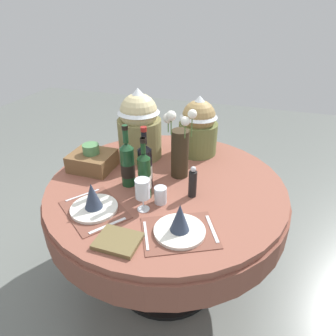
{
  "coord_description": "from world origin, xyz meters",
  "views": [
    {
      "loc": [
        0.48,
        -1.42,
        1.73
      ],
      "look_at": [
        0.0,
        0.03,
        0.86
      ],
      "focal_mm": 32.41,
      "sensor_mm": 36.0,
      "label": 1
    }
  ],
  "objects_px": {
    "gift_tub_back_centre": "(198,123)",
    "woven_basket_side_left": "(92,160)",
    "place_setting_right": "(180,225)",
    "wine_bottle_right": "(145,165)",
    "tumbler_near_left": "(161,195)",
    "wine_bottle_left": "(144,175)",
    "wine_bottle_rear": "(128,164)",
    "book_on_table": "(118,241)",
    "dining_table": "(166,201)",
    "wine_glass_left": "(143,189)",
    "pepper_mill": "(193,183)",
    "place_setting_left": "(93,203)",
    "gift_tub_back_left": "(139,121)",
    "flower_vase": "(179,148)"
  },
  "relations": [
    {
      "from": "woven_basket_side_left",
      "to": "tumbler_near_left",
      "type": "bearing_deg",
      "value": -21.82
    },
    {
      "from": "wine_bottle_left",
      "to": "pepper_mill",
      "type": "distance_m",
      "value": 0.26
    },
    {
      "from": "gift_tub_back_left",
      "to": "place_setting_left",
      "type": "bearing_deg",
      "value": -89.1
    },
    {
      "from": "wine_glass_left",
      "to": "book_on_table",
      "type": "xyz_separation_m",
      "value": [
        -0.02,
        -0.26,
        -0.11
      ]
    },
    {
      "from": "wine_bottle_right",
      "to": "wine_bottle_rear",
      "type": "height_order",
      "value": "wine_bottle_rear"
    },
    {
      "from": "dining_table",
      "to": "pepper_mill",
      "type": "relative_size",
      "value": 7.68
    },
    {
      "from": "place_setting_right",
      "to": "wine_bottle_right",
      "type": "bearing_deg",
      "value": 132.61
    },
    {
      "from": "wine_bottle_rear",
      "to": "gift_tub_back_centre",
      "type": "relative_size",
      "value": 0.91
    },
    {
      "from": "place_setting_left",
      "to": "wine_glass_left",
      "type": "height_order",
      "value": "wine_glass_left"
    },
    {
      "from": "place_setting_left",
      "to": "gift_tub_back_centre",
      "type": "bearing_deg",
      "value": 66.89
    },
    {
      "from": "book_on_table",
      "to": "place_setting_right",
      "type": "bearing_deg",
      "value": 32.29
    },
    {
      "from": "woven_basket_side_left",
      "to": "dining_table",
      "type": "bearing_deg",
      "value": -2.02
    },
    {
      "from": "dining_table",
      "to": "wine_glass_left",
      "type": "xyz_separation_m",
      "value": [
        -0.03,
        -0.28,
        0.25
      ]
    },
    {
      "from": "pepper_mill",
      "to": "gift_tub_back_left",
      "type": "relative_size",
      "value": 0.39
    },
    {
      "from": "wine_bottle_left",
      "to": "wine_bottle_rear",
      "type": "relative_size",
      "value": 0.95
    },
    {
      "from": "wine_glass_left",
      "to": "pepper_mill",
      "type": "height_order",
      "value": "pepper_mill"
    },
    {
      "from": "place_setting_right",
      "to": "wine_glass_left",
      "type": "distance_m",
      "value": 0.26
    },
    {
      "from": "pepper_mill",
      "to": "book_on_table",
      "type": "distance_m",
      "value": 0.51
    },
    {
      "from": "gift_tub_back_left",
      "to": "dining_table",
      "type": "bearing_deg",
      "value": -44.9
    },
    {
      "from": "dining_table",
      "to": "book_on_table",
      "type": "relative_size",
      "value": 7.35
    },
    {
      "from": "tumbler_near_left",
      "to": "pepper_mill",
      "type": "xyz_separation_m",
      "value": [
        0.14,
        0.11,
        0.04
      ]
    },
    {
      "from": "tumbler_near_left",
      "to": "book_on_table",
      "type": "distance_m",
      "value": 0.35
    },
    {
      "from": "place_setting_right",
      "to": "wine_bottle_rear",
      "type": "xyz_separation_m",
      "value": [
        -0.4,
        0.31,
        0.09
      ]
    },
    {
      "from": "place_setting_right",
      "to": "book_on_table",
      "type": "relative_size",
      "value": 2.2
    },
    {
      "from": "flower_vase",
      "to": "gift_tub_back_centre",
      "type": "distance_m",
      "value": 0.35
    },
    {
      "from": "place_setting_left",
      "to": "wine_bottle_rear",
      "type": "bearing_deg",
      "value": 76.84
    },
    {
      "from": "place_setting_right",
      "to": "pepper_mill",
      "type": "height_order",
      "value": "pepper_mill"
    },
    {
      "from": "wine_bottle_right",
      "to": "tumbler_near_left",
      "type": "relative_size",
      "value": 3.91
    },
    {
      "from": "place_setting_left",
      "to": "woven_basket_side_left",
      "type": "bearing_deg",
      "value": 120.88
    },
    {
      "from": "place_setting_left",
      "to": "wine_bottle_left",
      "type": "xyz_separation_m",
      "value": [
        0.2,
        0.2,
        0.09
      ]
    },
    {
      "from": "wine_bottle_left",
      "to": "gift_tub_back_centre",
      "type": "xyz_separation_m",
      "value": [
        0.14,
        0.61,
        0.08
      ]
    },
    {
      "from": "book_on_table",
      "to": "gift_tub_back_centre",
      "type": "relative_size",
      "value": 0.48
    },
    {
      "from": "tumbler_near_left",
      "to": "woven_basket_side_left",
      "type": "height_order",
      "value": "woven_basket_side_left"
    },
    {
      "from": "place_setting_left",
      "to": "wine_glass_left",
      "type": "relative_size",
      "value": 2.41
    },
    {
      "from": "flower_vase",
      "to": "gift_tub_back_centre",
      "type": "bearing_deg",
      "value": 85.19
    },
    {
      "from": "flower_vase",
      "to": "pepper_mill",
      "type": "height_order",
      "value": "flower_vase"
    },
    {
      "from": "place_setting_right",
      "to": "pepper_mill",
      "type": "distance_m",
      "value": 0.31
    },
    {
      "from": "tumbler_near_left",
      "to": "gift_tub_back_centre",
      "type": "relative_size",
      "value": 0.23
    },
    {
      "from": "wine_bottle_right",
      "to": "wine_glass_left",
      "type": "height_order",
      "value": "wine_bottle_right"
    },
    {
      "from": "dining_table",
      "to": "wine_bottle_left",
      "type": "distance_m",
      "value": 0.32
    },
    {
      "from": "wine_bottle_right",
      "to": "wine_bottle_rear",
      "type": "relative_size",
      "value": 0.99
    },
    {
      "from": "gift_tub_back_centre",
      "to": "woven_basket_side_left",
      "type": "relative_size",
      "value": 1.56
    },
    {
      "from": "wine_bottle_right",
      "to": "wine_glass_left",
      "type": "distance_m",
      "value": 0.22
    },
    {
      "from": "flower_vase",
      "to": "place_setting_left",
      "type": "bearing_deg",
      "value": -124.44
    },
    {
      "from": "wine_bottle_left",
      "to": "book_on_table",
      "type": "height_order",
      "value": "wine_bottle_left"
    },
    {
      "from": "place_setting_left",
      "to": "gift_tub_back_left",
      "type": "xyz_separation_m",
      "value": [
        -0.01,
        0.64,
        0.2
      ]
    },
    {
      "from": "flower_vase",
      "to": "book_on_table",
      "type": "xyz_separation_m",
      "value": [
        -0.09,
        -0.63,
        -0.18
      ]
    },
    {
      "from": "wine_bottle_left",
      "to": "wine_bottle_rear",
      "type": "xyz_separation_m",
      "value": [
        -0.14,
        0.08,
        0.0
      ]
    },
    {
      "from": "tumbler_near_left",
      "to": "gift_tub_back_left",
      "type": "height_order",
      "value": "gift_tub_back_left"
    },
    {
      "from": "flower_vase",
      "to": "woven_basket_side_left",
      "type": "xyz_separation_m",
      "value": [
        -0.54,
        -0.08,
        -0.13
      ]
    }
  ]
}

